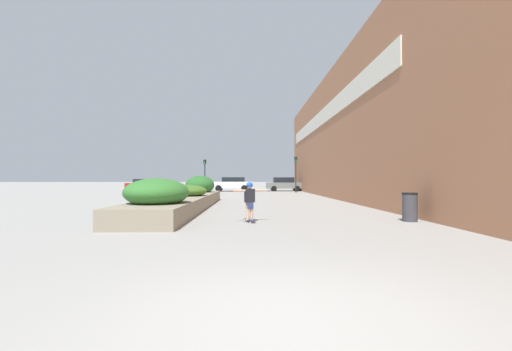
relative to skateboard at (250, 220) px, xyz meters
name	(u,v)px	position (x,y,z in m)	size (l,w,h in m)	color
ground_plane	(294,318)	(0.45, -7.62, -0.07)	(300.00, 300.00, 0.00)	gray
building_wall_right	(346,128)	(6.19, 10.72, 4.63)	(0.67, 45.82, 9.38)	#9E6647
planter_box	(184,197)	(-3.07, 4.98, 0.48)	(2.16, 14.33, 1.60)	gray
skateboard	(250,220)	(0.00, 0.00, 0.00)	(0.42, 0.67, 0.09)	navy
skateboarder	(250,197)	(0.00, 0.00, 0.76)	(1.08, 0.52, 1.22)	tan
trash_bin	(410,207)	(5.30, 0.13, 0.41)	(0.50, 0.50, 0.95)	#38383D
car_leftmost	(148,185)	(-11.57, 28.04, 0.68)	(4.76, 1.94, 1.39)	maroon
car_center_left	(284,184)	(4.03, 28.30, 0.75)	(4.23, 2.06, 1.57)	slate
car_center_right	(232,184)	(-1.94, 27.45, 0.78)	(4.59, 2.03, 1.58)	silver
traffic_light_left	(205,170)	(-4.69, 24.83, 2.27)	(0.28, 0.30, 3.43)	black
traffic_light_right	(296,168)	(4.79, 24.04, 2.43)	(0.28, 0.30, 3.69)	black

